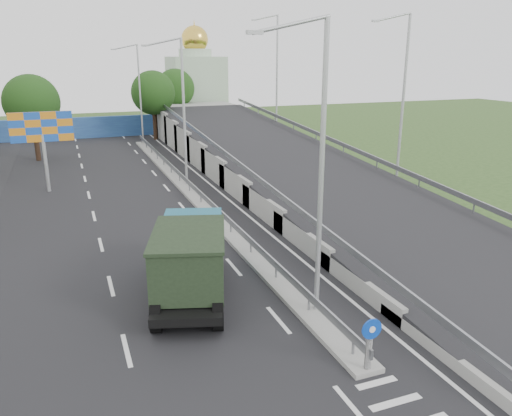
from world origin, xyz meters
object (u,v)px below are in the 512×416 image
lamp_post_near (317,158)px  lamp_post_far (138,88)px  sign_bollard (369,344)px  church (196,85)px  lamp_post_mid (181,105)px  dump_truck (191,257)px  billboard (42,132)px

lamp_post_near → lamp_post_far: (0.00, 40.00, 0.00)m
sign_bollard → church: (10.00, 57.83, 4.28)m
lamp_post_mid → lamp_post_far: (0.00, 20.00, 0.00)m
lamp_post_near → dump_truck: 6.35m
sign_bollard → lamp_post_near: (0.11, 3.83, 4.77)m
sign_bollard → lamp_post_far: lamp_post_far is taller
sign_bollard → lamp_post_far: size_ratio=0.17×
lamp_post_far → billboard: size_ratio=1.83×
billboard → dump_truck: (5.42, -18.96, -2.56)m
church → dump_truck: size_ratio=1.95×
lamp_post_near → billboard: bearing=112.5°
lamp_post_far → dump_truck: lamp_post_far is taller
lamp_post_mid → dump_truck: 17.86m
lamp_post_mid → billboard: (-9.11, 2.00, -1.62)m
lamp_post_near → lamp_post_mid: size_ratio=1.00×
sign_bollard → lamp_post_far: (0.11, 43.83, 4.77)m
dump_truck → sign_bollard: bearing=-45.2°
sign_bollard → lamp_post_far: bearing=89.9°
lamp_post_near → dump_truck: lamp_post_near is taller
lamp_post_near → lamp_post_mid: same height
lamp_post_mid → dump_truck: bearing=-102.3°
church → dump_truck: bearing=-104.9°
church → billboard: bearing=-120.7°
church → lamp_post_near: bearing=-100.4°
lamp_post_far → church: bearing=54.8°
lamp_post_near → lamp_post_mid: 20.00m
lamp_post_near → dump_truck: (-3.69, 3.04, -4.18)m
lamp_post_near → lamp_post_far: bearing=90.0°
church → billboard: church is taller
billboard → church: bearing=59.3°
sign_bollard → lamp_post_mid: size_ratio=0.17×
lamp_post_near → lamp_post_far: size_ratio=1.00×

